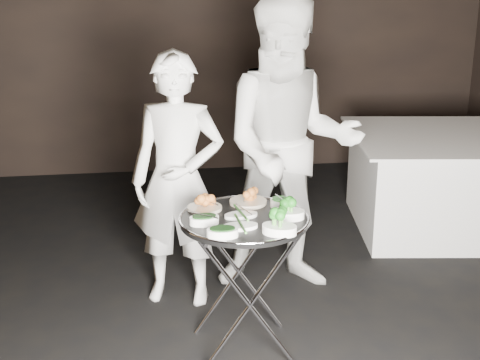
{
  "coord_description": "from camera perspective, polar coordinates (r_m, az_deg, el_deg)",
  "views": [
    {
      "loc": [
        -0.49,
        -3.24,
        2.06
      ],
      "look_at": [
        0.0,
        0.16,
        0.95
      ],
      "focal_mm": 50.0,
      "sensor_mm": 36.0,
      "label": 1
    }
  ],
  "objects": [
    {
      "name": "greens_bowl",
      "position": [
        3.68,
        3.47,
        -1.84
      ],
      "size": [
        0.11,
        0.11,
        0.07
      ],
      "rotation": [
        0.0,
        0.0,
        0.28
      ],
      "color": "white",
      "rests_on": "serving_tray"
    },
    {
      "name": "wall_back",
      "position": [
        6.8,
        -4.18,
        13.2
      ],
      "size": [
        6.0,
        0.05,
        3.0
      ],
      "primitive_type": "cube",
      "color": "black",
      "rests_on": "floor"
    },
    {
      "name": "spinach_bowl_b",
      "position": [
        3.27,
        -1.51,
        -4.39
      ],
      "size": [
        0.16,
        0.11,
        0.06
      ],
      "rotation": [
        0.0,
        0.0,
        -0.07
      ],
      "color": "white",
      "rests_on": "serving_tray"
    },
    {
      "name": "waiter_left",
      "position": [
        4.11,
        -5.35,
        -0.07
      ],
      "size": [
        0.66,
        0.52,
        1.59
      ],
      "primitive_type": "imported",
      "rotation": [
        0.0,
        0.0,
        -0.27
      ],
      "color": "silver",
      "rests_on": "floor"
    },
    {
      "name": "serving_tray",
      "position": [
        3.52,
        0.35,
        -3.39
      ],
      "size": [
        0.69,
        0.69,
        0.04
      ],
      "color": "black",
      "rests_on": "tray_stand"
    },
    {
      "name": "asparagus_plate_b",
      "position": [
        3.38,
        0.03,
        -3.87
      ],
      "size": [
        0.19,
        0.11,
        0.04
      ],
      "rotation": [
        0.0,
        0.0,
        0.07
      ],
      "color": "white",
      "rests_on": "serving_tray"
    },
    {
      "name": "serving_utensils",
      "position": [
        3.57,
        0.45,
        -2.16
      ],
      "size": [
        0.57,
        0.41,
        0.01
      ],
      "color": "silver",
      "rests_on": "serving_tray"
    },
    {
      "name": "broccoli_bowl_a",
      "position": [
        3.51,
        4.11,
        -2.77
      ],
      "size": [
        0.19,
        0.15,
        0.07
      ],
      "rotation": [
        0.0,
        0.0,
        -0.18
      ],
      "color": "white",
      "rests_on": "serving_tray"
    },
    {
      "name": "tray_stand",
      "position": [
        3.66,
        0.34,
        -8.43
      ],
      "size": [
        0.53,
        0.45,
        0.77
      ],
      "rotation": [
        0.0,
        0.0,
        0.11
      ],
      "color": "silver",
      "rests_on": "floor"
    },
    {
      "name": "waiter_right",
      "position": [
        4.25,
        4.26,
        2.86
      ],
      "size": [
        1.01,
        0.83,
        1.92
      ],
      "primitive_type": "imported",
      "rotation": [
        0.0,
        0.0,
        -0.11
      ],
      "color": "silver",
      "rests_on": "floor"
    },
    {
      "name": "floor",
      "position": [
        3.88,
        0.3,
        -14.54
      ],
      "size": [
        6.0,
        7.0,
        0.05
      ],
      "primitive_type": "cube",
      "color": "black",
      "rests_on": "ground"
    },
    {
      "name": "broccoli_bowl_b",
      "position": [
        3.31,
        3.38,
        -4.05
      ],
      "size": [
        0.21,
        0.19,
        0.07
      ],
      "rotation": [
        0.0,
        0.0,
        -0.42
      ],
      "color": "white",
      "rests_on": "serving_tray"
    },
    {
      "name": "potato_plate_a",
      "position": [
        3.63,
        -3.05,
        -2.08
      ],
      "size": [
        0.2,
        0.2,
        0.07
      ],
      "rotation": [
        0.0,
        0.0,
        -0.37
      ],
      "color": "beige",
      "rests_on": "serving_tray"
    },
    {
      "name": "potato_plate_b",
      "position": [
        3.72,
        0.7,
        -1.52
      ],
      "size": [
        0.21,
        0.21,
        0.08
      ],
      "rotation": [
        0.0,
        0.0,
        -0.19
      ],
      "color": "beige",
      "rests_on": "serving_tray"
    },
    {
      "name": "spinach_bowl_a",
      "position": [
        3.43,
        -3.07,
        -3.32
      ],
      "size": [
        0.17,
        0.12,
        0.06
      ],
      "rotation": [
        0.0,
        0.0,
        0.13
      ],
      "color": "white",
      "rests_on": "serving_tray"
    },
    {
      "name": "dining_table",
      "position": [
        5.59,
        16.35,
        -0.15
      ],
      "size": [
        1.36,
        1.36,
        0.78
      ],
      "rotation": [
        0.0,
        0.0,
        -0.14
      ],
      "color": "white",
      "rests_on": "floor"
    },
    {
      "name": "asparagus_plate_a",
      "position": [
        3.53,
        0.08,
        -2.93
      ],
      "size": [
        0.19,
        0.13,
        0.04
      ],
      "rotation": [
        0.0,
        0.0,
        0.16
      ],
      "color": "white",
      "rests_on": "serving_tray"
    }
  ]
}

